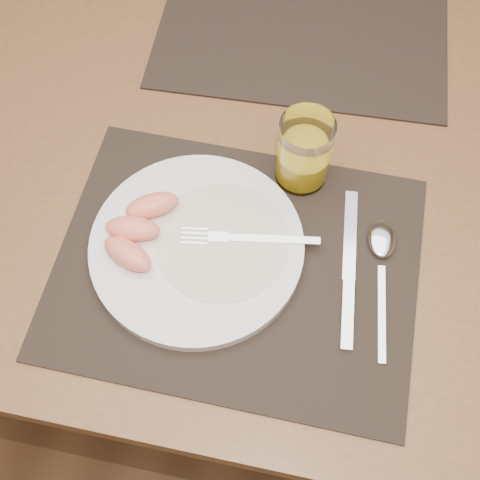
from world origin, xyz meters
name	(u,v)px	position (x,y,z in m)	size (l,w,h in m)	color
ground	(253,314)	(0.00, 0.00, 0.00)	(5.00, 5.00, 0.00)	brown
table	(261,162)	(0.00, 0.00, 0.67)	(1.40, 0.90, 0.75)	brown
placemat_near	(237,265)	(0.01, -0.22, 0.75)	(0.45, 0.35, 0.00)	black
placemat_far	(304,22)	(0.03, 0.22, 0.75)	(0.45, 0.35, 0.00)	black
plate	(197,246)	(-0.05, -0.21, 0.76)	(0.27, 0.27, 0.02)	white
plate_dressing	(222,240)	(-0.02, -0.20, 0.77)	(0.17, 0.17, 0.00)	white
fork	(238,238)	(0.00, -0.19, 0.77)	(0.18, 0.04, 0.00)	silver
knife	(349,280)	(0.15, -0.21, 0.76)	(0.03, 0.22, 0.01)	silver
spoon	(382,249)	(0.18, -0.16, 0.76)	(0.04, 0.19, 0.01)	silver
juice_glass	(304,154)	(0.07, -0.07, 0.80)	(0.07, 0.07, 0.11)	white
grapefruit_wedges	(138,229)	(-0.12, -0.21, 0.78)	(0.09, 0.13, 0.03)	#FF8968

